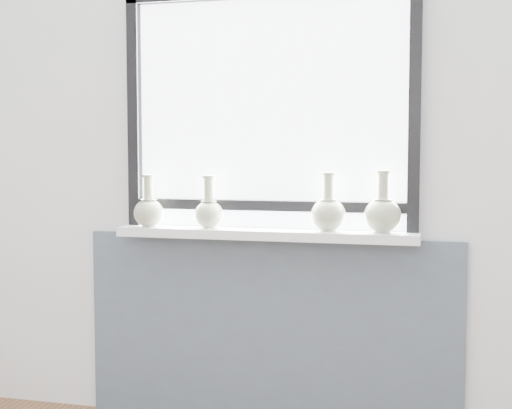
% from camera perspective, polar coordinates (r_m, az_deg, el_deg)
% --- Properties ---
extents(back_wall, '(3.60, 0.02, 2.60)m').
position_cam_1_polar(back_wall, '(3.17, 1.17, 5.40)').
color(back_wall, silver).
rests_on(back_wall, ground).
extents(apron_panel, '(1.70, 0.03, 0.86)m').
position_cam_1_polar(apron_panel, '(3.24, 1.02, -10.14)').
color(apron_panel, '#495966').
rests_on(apron_panel, ground).
extents(windowsill, '(1.32, 0.18, 0.04)m').
position_cam_1_polar(windowsill, '(3.09, 0.73, -2.37)').
color(windowsill, white).
rests_on(windowsill, apron_panel).
extents(window, '(1.30, 0.06, 1.05)m').
position_cam_1_polar(window, '(3.14, 1.02, 7.99)').
color(window, black).
rests_on(window, windowsill).
extents(vase_a, '(0.13, 0.13, 0.23)m').
position_cam_1_polar(vase_a, '(3.23, -8.58, -0.47)').
color(vase_a, '#ABB38F').
rests_on(vase_a, windowsill).
extents(vase_b, '(0.13, 0.13, 0.23)m').
position_cam_1_polar(vase_b, '(3.15, -3.79, -0.51)').
color(vase_b, '#ABB38F').
rests_on(vase_b, windowsill).
extents(vase_c, '(0.15, 0.15, 0.25)m').
position_cam_1_polar(vase_c, '(3.03, 5.80, -0.61)').
color(vase_c, '#ABB38F').
rests_on(vase_c, windowsill).
extents(vase_d, '(0.15, 0.15, 0.26)m').
position_cam_1_polar(vase_d, '(3.01, 10.10, -0.66)').
color(vase_d, '#ABB38F').
rests_on(vase_d, windowsill).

